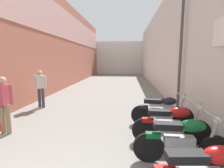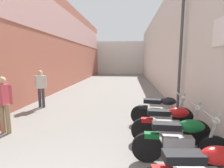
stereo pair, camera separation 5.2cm
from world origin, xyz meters
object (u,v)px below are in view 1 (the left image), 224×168
pedestrian_mid_alley (4,101)px  pedestrian_further_down (41,86)px  motorcycle_second (182,139)px  motorcycle_third (171,123)px  motorcycle_fourth (162,110)px  street_lamp (179,33)px

pedestrian_mid_alley → pedestrian_further_down: 2.60m
pedestrian_mid_alley → motorcycle_second: bearing=-12.8°
motorcycle_third → pedestrian_mid_alley: size_ratio=1.18×
motorcycle_third → pedestrian_further_down: pedestrian_further_down is taller
motorcycle_second → pedestrian_mid_alley: (-4.35, 0.99, 0.42)m
motorcycle_fourth → street_lamp: street_lamp is taller
motorcycle_third → pedestrian_further_down: (-4.68, 2.73, 0.42)m
motorcycle_second → motorcycle_third: same height
motorcycle_second → street_lamp: street_lamp is taller
street_lamp → pedestrian_further_down: bearing=175.0°
motorcycle_fourth → pedestrian_further_down: size_ratio=1.18×
motorcycle_second → pedestrian_further_down: (-4.68, 3.57, 0.42)m
motorcycle_second → pedestrian_further_down: pedestrian_further_down is taller
pedestrian_further_down → motorcycle_third: bearing=-30.2°
motorcycle_second → motorcycle_third: bearing=90.0°
motorcycle_second → pedestrian_mid_alley: pedestrian_mid_alley is taller
motorcycle_second → motorcycle_third: (-0.00, 0.84, 0.00)m
pedestrian_further_down → street_lamp: 5.76m
motorcycle_third → motorcycle_fourth: bearing=90.0°
motorcycle_third → motorcycle_fourth: (-0.00, 1.11, 0.00)m
motorcycle_second → pedestrian_mid_alley: bearing=167.2°
motorcycle_fourth → motorcycle_second: bearing=-90.0°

